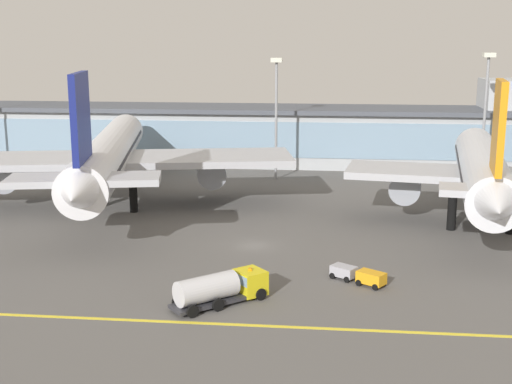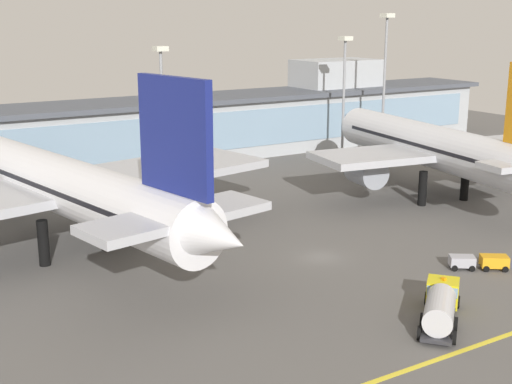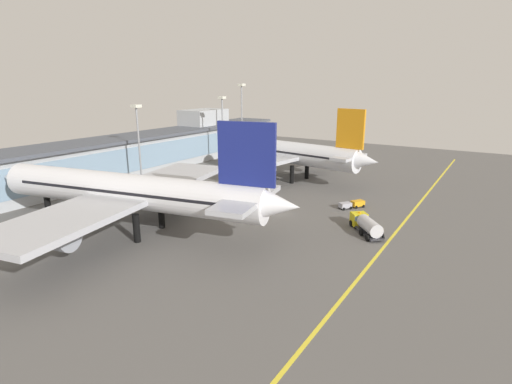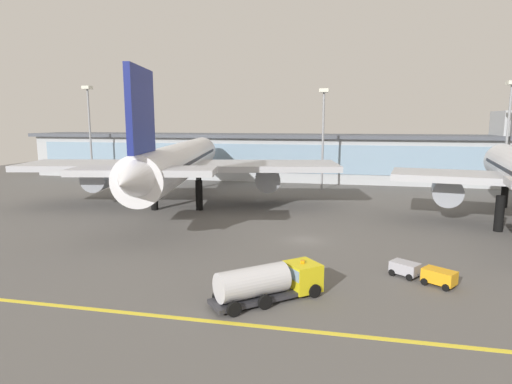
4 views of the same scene
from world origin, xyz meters
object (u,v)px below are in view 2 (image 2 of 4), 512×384
at_px(airliner_near_right, 433,147).
at_px(apron_light_mast_east, 385,66).
at_px(fuel_tanker_truck, 441,304).
at_px(baggage_tug_near, 479,261).
at_px(apron_light_mast_far_east, 344,79).
at_px(airliner_near_left, 56,184).
at_px(apron_light_mast_centre, 162,93).

xyz_separation_m(airliner_near_right, apron_light_mast_east, (12.16, 23.78, 8.97)).
distance_m(fuel_tanker_truck, baggage_tug_near, 13.91).
height_order(airliner_near_right, apron_light_mast_far_east, apron_light_mast_far_east).
bearing_deg(apron_light_mast_far_east, baggage_tug_near, -113.76).
xyz_separation_m(airliner_near_left, airliner_near_right, (49.30, -4.90, -0.14)).
distance_m(apron_light_mast_centre, apron_light_mast_far_east, 33.30).
height_order(airliner_near_right, apron_light_mast_east, apron_light_mast_east).
relative_size(fuel_tanker_truck, apron_light_mast_east, 0.34).
bearing_deg(fuel_tanker_truck, apron_light_mast_centre, 48.93).
relative_size(baggage_tug_near, apron_light_mast_far_east, 0.26).
distance_m(airliner_near_left, apron_light_mast_far_east, 59.34).
distance_m(airliner_near_left, apron_light_mast_east, 64.89).
bearing_deg(apron_light_mast_east, baggage_tug_near, -121.26).
height_order(fuel_tanker_truck, apron_light_mast_east, apron_light_mast_east).
xyz_separation_m(airliner_near_left, baggage_tug_near, (33.38, -27.36, -6.36)).
xyz_separation_m(airliner_near_left, apron_light_mast_far_east, (54.89, 21.51, 6.78)).
xyz_separation_m(airliner_near_right, baggage_tug_near, (-15.92, -22.46, -6.22)).
xyz_separation_m(fuel_tanker_truck, apron_light_mast_far_east, (33.73, 55.48, 12.42)).
bearing_deg(airliner_near_left, apron_light_mast_east, -84.08).
xyz_separation_m(airliner_near_right, fuel_tanker_truck, (-28.14, -29.07, -5.50)).
bearing_deg(apron_light_mast_far_east, fuel_tanker_truck, -121.30).
height_order(baggage_tug_near, apron_light_mast_east, apron_light_mast_east).
bearing_deg(apron_light_mast_east, apron_light_mast_far_east, 158.12).
relative_size(apron_light_mast_centre, apron_light_mast_east, 0.81).
bearing_deg(fuel_tanker_truck, baggage_tug_near, -12.21).
bearing_deg(airliner_near_right, apron_light_mast_centre, 55.00).
bearing_deg(airliner_near_right, apron_light_mast_far_east, -3.50).
distance_m(airliner_near_left, baggage_tug_near, 43.63).
bearing_deg(apron_light_mast_east, fuel_tanker_truck, -127.32).
distance_m(airliner_near_left, apron_light_mast_centre, 31.01).
xyz_separation_m(airliner_near_left, apron_light_mast_centre, (21.59, 21.35, 6.28)).
height_order(airliner_near_left, baggage_tug_near, airliner_near_left).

